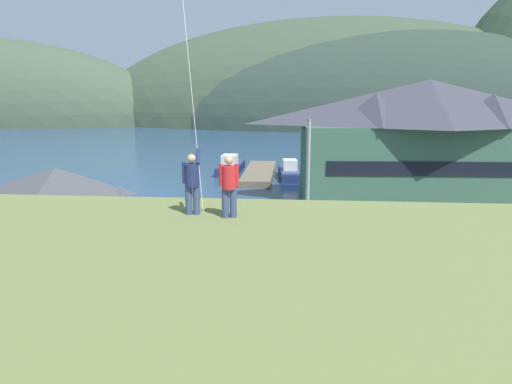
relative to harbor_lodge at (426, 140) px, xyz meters
The scene contains 18 objects.
ground_plane 24.94m from the harbor_lodge, 123.00° to the right, with size 600.00×600.00×0.00m, color #66604C.
parking_lot_pad 21.04m from the harbor_lodge, 130.70° to the right, with size 40.00×20.00×0.10m, color slate.
bay_water 42.11m from the harbor_lodge, 108.50° to the left, with size 360.00×84.00×0.03m, color navy.
far_hill_east_peak 100.91m from the harbor_lodge, 88.43° to the left, with size 148.12×63.77×59.15m, color #3D4C38.
far_hill_center_saddle 91.09m from the harbor_lodge, 80.24° to the left, with size 137.30×48.61×49.68m, color #2D3D33.
harbor_lodge is the anchor object (origin of this frame).
storage_shed_near_lot 28.55m from the harbor_lodge, 146.48° to the right, with size 6.62×4.78×5.38m.
wharf_dock 19.69m from the harbor_lodge, 140.64° to the left, with size 3.20×13.92×0.70m.
moored_boat_wharfside 23.56m from the harbor_lodge, 142.34° to the left, with size 2.67×7.63×2.16m.
moored_boat_outer_mooring 16.32m from the harbor_lodge, 136.44° to the left, with size 2.67×6.72×2.16m.
parked_car_back_row_left 20.11m from the harbor_lodge, 100.71° to the right, with size 4.21×2.08×1.82m.
parked_car_back_row_right 19.86m from the harbor_lodge, 132.46° to the right, with size 4.23×2.11×1.82m.
parked_car_mid_row_far 25.89m from the harbor_lodge, 127.81° to the right, with size 4.24×2.13×1.82m.
parked_car_front_row_silver 16.78m from the harbor_lodge, 112.66° to the right, with size 4.34×2.34×1.82m.
parked_car_front_row_red 22.80m from the harbor_lodge, 142.93° to the right, with size 4.26×2.17×1.82m.
parking_light_pole 13.99m from the harbor_lodge, 135.07° to the right, with size 0.24×0.78×7.61m.
person_kite_flyer 30.16m from the harbor_lodge, 117.04° to the right, with size 0.52×0.69×1.86m.
person_companion 29.91m from the harbor_lodge, 114.94° to the right, with size 0.54×0.40×1.74m.
Camera 1 is at (2.44, -19.25, 9.50)m, focal length 32.85 mm.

